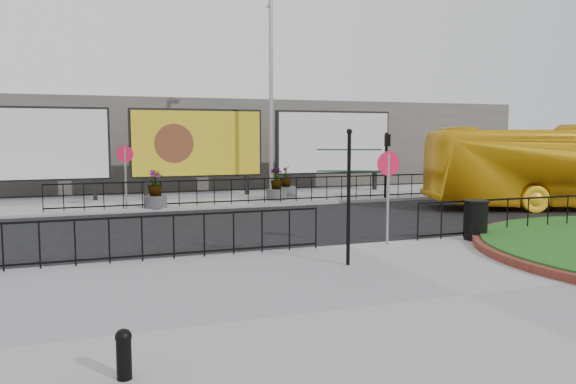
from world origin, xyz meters
name	(u,v)px	position (x,y,z in m)	size (l,w,h in m)	color
ground	(346,249)	(0.00, 0.00, 0.00)	(90.00, 90.00, 0.00)	black
pavement_near	(466,298)	(0.00, -5.00, 0.06)	(30.00, 10.00, 0.12)	gray
pavement_far	(234,198)	(0.00, 12.00, 0.06)	(44.00, 6.00, 0.12)	gray
railing_near_left	(109,240)	(-6.00, -0.30, 0.67)	(10.00, 0.10, 1.10)	black
railing_near_right	(548,214)	(6.50, -0.30, 0.67)	(9.00, 0.10, 1.10)	black
railing_far	(273,190)	(1.00, 9.30, 0.67)	(18.00, 0.10, 1.10)	black
speed_sign_far	(125,163)	(-5.00, 9.40, 1.92)	(0.64, 0.07, 2.47)	gray
speed_sign_near	(388,177)	(1.00, -0.40, 1.92)	(0.64, 0.07, 2.47)	gray
billboard_left	(34,145)	(-8.50, 12.97, 2.60)	(6.20, 0.31, 4.10)	black
billboard_mid	(197,144)	(-1.50, 12.97, 2.60)	(6.20, 0.31, 4.10)	black
billboard_right	(334,143)	(5.50, 12.97, 2.60)	(6.20, 0.31, 4.10)	black
lamp_post	(271,94)	(1.51, 11.00, 4.83)	(0.74, 0.18, 9.23)	gray
signal_pole_a	(387,155)	(6.50, 9.34, 2.10)	(0.22, 0.26, 3.00)	black
signal_pole_b	(442,154)	(9.50, 9.34, 2.10)	(0.22, 0.26, 3.00)	black
building_backdrop	(194,143)	(0.00, 22.00, 2.50)	(40.00, 10.00, 5.00)	#605D54
fingerpost_sign	(349,183)	(-0.98, -2.12, 1.95)	(1.39, 0.70, 3.03)	black
bollard	(124,352)	(-6.08, -6.56, 0.46)	(0.20, 0.20, 0.62)	black
litter_bin	(476,220)	(3.67, -0.60, 0.68)	(0.67, 0.67, 1.10)	black
planter_a	(155,193)	(-3.89, 9.40, 0.72)	(0.91, 0.91, 1.52)	#4C4C4F
planter_b	(276,188)	(1.52, 10.32, 0.65)	(0.93, 0.93, 1.45)	#4C4C4F
planter_c	(286,186)	(2.20, 11.00, 0.64)	(0.98, 0.98, 1.47)	#4C4C4F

